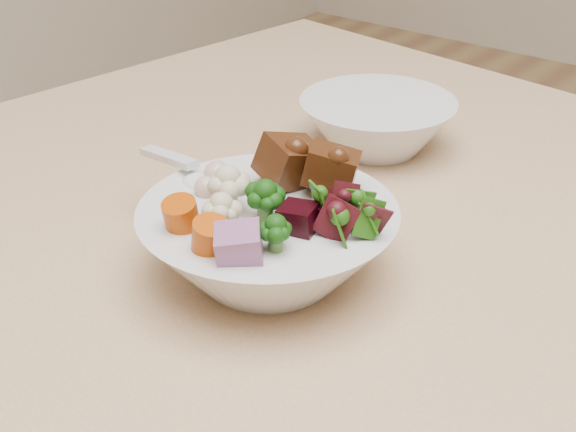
% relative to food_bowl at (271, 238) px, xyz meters
% --- Properties ---
extents(food_bowl, '(0.21, 0.21, 0.11)m').
position_rel_food_bowl_xyz_m(food_bowl, '(0.00, 0.00, 0.00)').
color(food_bowl, silver).
rests_on(food_bowl, dining_table).
extents(soup_spoon, '(0.11, 0.04, 0.02)m').
position_rel_food_bowl_xyz_m(soup_spoon, '(-0.09, 0.00, 0.03)').
color(soup_spoon, silver).
rests_on(soup_spoon, food_bowl).
extents(side_bowl, '(0.17, 0.17, 0.06)m').
position_rel_food_bowl_xyz_m(side_bowl, '(-0.07, 0.26, -0.01)').
color(side_bowl, silver).
rests_on(side_bowl, dining_table).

